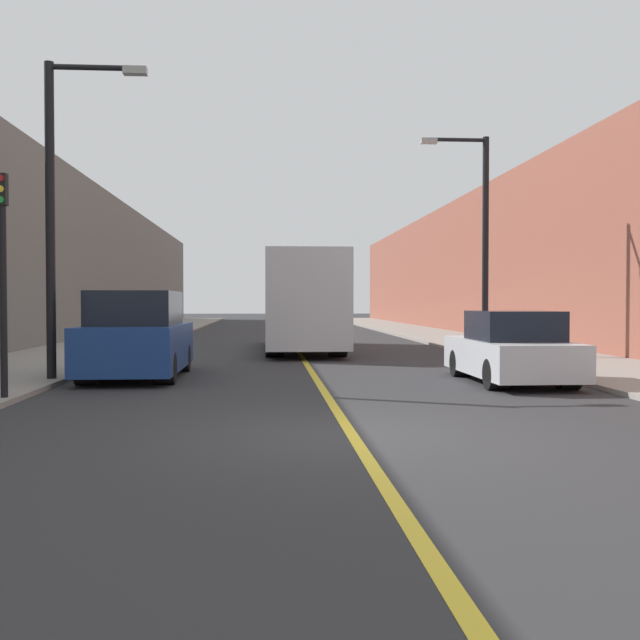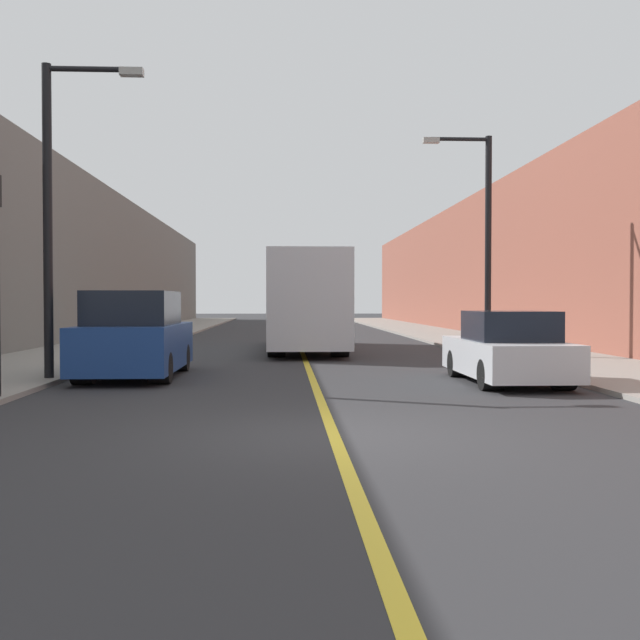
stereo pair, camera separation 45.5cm
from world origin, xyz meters
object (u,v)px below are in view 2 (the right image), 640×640
Objects in this scene: bus at (305,301)px; street_lamp_left at (56,200)px; street_lamp_right at (482,231)px; car_right_near at (507,351)px; parked_suv_left at (135,338)px.

street_lamp_left is (-5.66, -10.31, 2.15)m from bus.
street_lamp_left is at bearing -149.18° from street_lamp_right.
street_lamp_left is at bearing 176.11° from car_right_near.
street_lamp_left is (-9.66, 0.66, 3.24)m from car_right_near.
bus is 11.96m from street_lamp_left.
parked_suv_left is at bearing 32.74° from street_lamp_left.
bus is 6.90m from street_lamp_right.
bus is at bearing 65.88° from parked_suv_left.
street_lamp_right is at bearing 30.52° from parked_suv_left.
street_lamp_left is at bearing -147.26° from parked_suv_left.
parked_suv_left is 1.09× the size of car_right_near.
parked_suv_left is 11.54m from street_lamp_right.
parked_suv_left is at bearing -149.48° from street_lamp_right.
car_right_near is 10.21m from street_lamp_left.
car_right_near is at bearing -3.89° from street_lamp_left.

